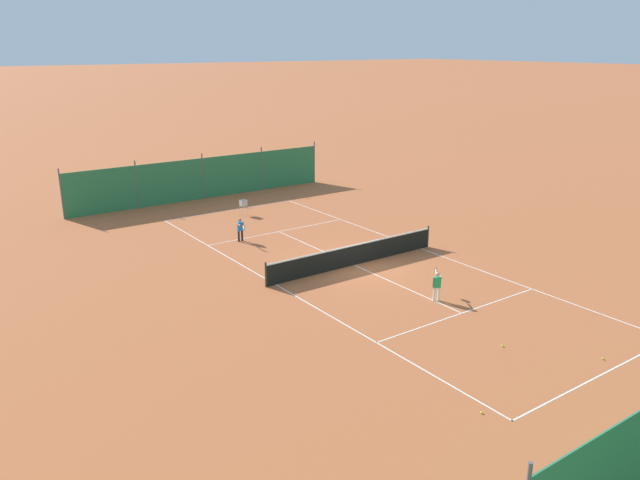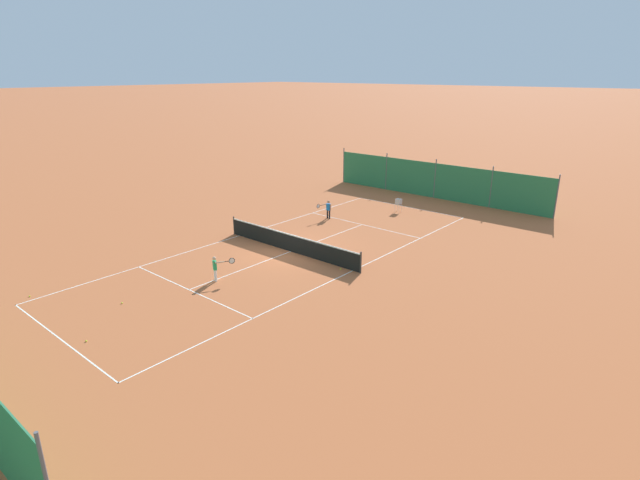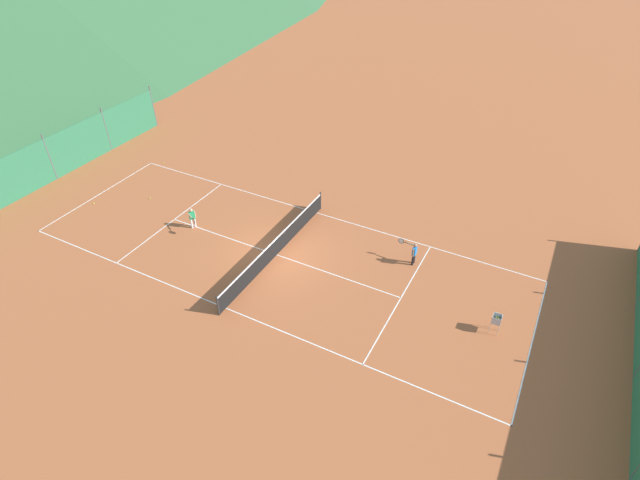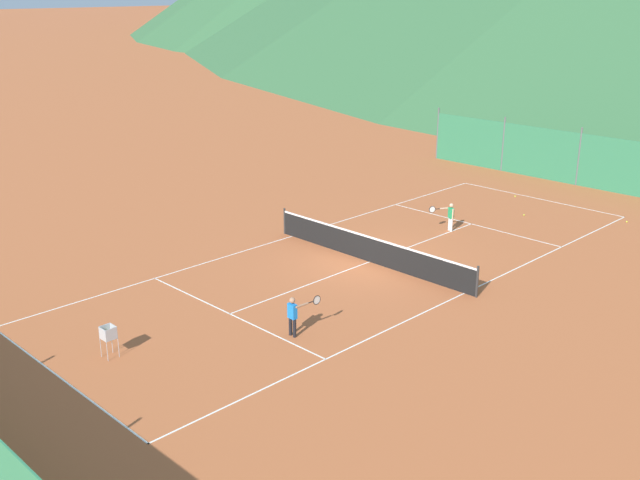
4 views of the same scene
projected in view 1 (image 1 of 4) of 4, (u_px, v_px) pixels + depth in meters
The scene contains 11 objects.
ground_plane at pixel (354, 265), 27.87m from camera, with size 600.00×600.00×0.00m, color #B25B33.
court_line_markings at pixel (354, 265), 27.87m from camera, with size 8.25×23.85×0.01m.
tennis_net at pixel (354, 255), 27.72m from camera, with size 9.18×0.08×1.06m.
windscreen_fence_near at pixel (203, 178), 39.55m from camera, with size 17.28×0.08×2.90m.
player_far_service at pixel (437, 284), 23.86m from camera, with size 0.76×0.84×1.16m.
player_far_baseline at pixel (240, 228), 30.99m from camera, with size 0.44×0.99×1.19m.
tennis_ball_by_net_left at pixel (502, 346), 20.33m from camera, with size 0.07×0.07×0.07m, color #CCE033.
tennis_ball_alley_left at pixel (603, 359), 19.51m from camera, with size 0.07×0.07×0.07m, color #CCE033.
tennis_ball_by_net_right at pixel (481, 413), 16.65m from camera, with size 0.07×0.07×0.07m, color #CCE033.
tennis_ball_alley_right at pixel (417, 251), 29.61m from camera, with size 0.07×0.07×0.07m, color #CCE033.
ball_hopper at pixel (244, 204), 35.83m from camera, with size 0.36×0.36×0.89m.
Camera 1 is at (16.40, 20.55, 9.43)m, focal length 35.00 mm.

